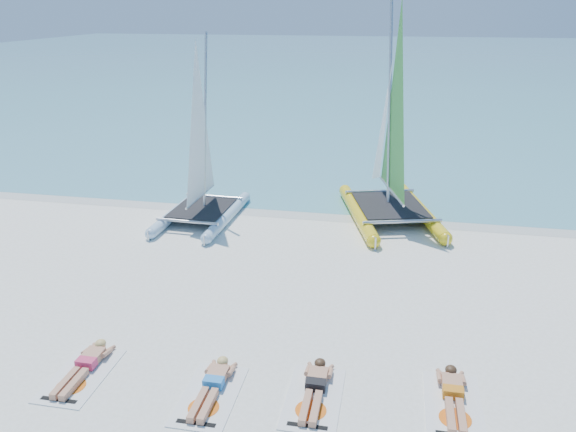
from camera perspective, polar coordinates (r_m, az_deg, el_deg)
name	(u,v)px	position (r m, az deg, el deg)	size (l,w,h in m)	color
ground	(250,284)	(14.49, -3.84, -6.93)	(140.00, 140.00, 0.00)	white
sea	(373,60)	(75.76, 8.65, 15.42)	(140.00, 115.00, 0.01)	#73ABC1
wet_sand_strip	(290,211)	(19.40, 0.24, 0.49)	(140.00, 1.40, 0.01)	silver
catamaran_blue	(200,165)	(18.48, -8.89, 5.12)	(2.29, 4.54, 6.10)	#B3DBEB
catamaran_yellow	(389,146)	(18.95, 10.26, 6.98)	(3.93, 5.92, 7.35)	yellow
towel_a	(81,375)	(11.93, -20.31, -14.92)	(1.00, 1.85, 0.02)	white
sunbather_a	(85,365)	(12.01, -19.90, -14.00)	(0.37, 1.73, 0.26)	tan
towel_b	(210,395)	(10.86, -7.94, -17.61)	(1.00, 1.85, 0.02)	white
sunbather_b	(213,384)	(10.94, -7.64, -16.56)	(0.37, 1.73, 0.26)	tan
towel_c	(314,398)	(10.72, 2.63, -17.98)	(1.00, 1.85, 0.02)	white
sunbather_c	(315,386)	(10.81, 2.79, -16.90)	(0.37, 1.73, 0.26)	tan
towel_d	(453,406)	(10.95, 16.46, -18.01)	(1.00, 1.85, 0.02)	white
sunbather_d	(453,394)	(11.04, 16.43, -16.94)	(0.37, 1.73, 0.26)	tan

